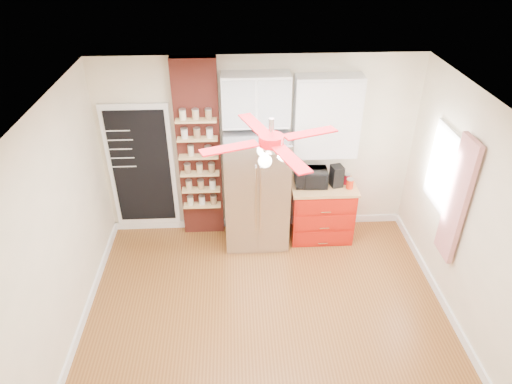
{
  "coord_description": "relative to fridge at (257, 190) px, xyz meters",
  "views": [
    {
      "loc": [
        -0.35,
        -3.9,
        4.3
      ],
      "look_at": [
        -0.1,
        0.9,
        1.29
      ],
      "focal_mm": 32.0,
      "sensor_mm": 36.0,
      "label": 1
    }
  ],
  "objects": [
    {
      "name": "floor",
      "position": [
        0.05,
        -1.63,
        -0.88
      ],
      "size": [
        4.5,
        4.5,
        0.0
      ],
      "primitive_type": "plane",
      "color": "brown",
      "rests_on": "ground"
    },
    {
      "name": "ceiling",
      "position": [
        0.05,
        -1.63,
        1.83
      ],
      "size": [
        4.5,
        4.5,
        0.0
      ],
      "primitive_type": "plane",
      "color": "white",
      "rests_on": "wall_back"
    },
    {
      "name": "wall_back",
      "position": [
        0.05,
        0.37,
        0.48
      ],
      "size": [
        4.5,
        0.02,
        2.7
      ],
      "primitive_type": "cube",
      "color": "beige",
      "rests_on": "floor"
    },
    {
      "name": "wall_left",
      "position": [
        -2.2,
        -1.63,
        0.48
      ],
      "size": [
        0.02,
        4.0,
        2.7
      ],
      "primitive_type": "cube",
      "color": "beige",
      "rests_on": "floor"
    },
    {
      "name": "wall_right",
      "position": [
        2.3,
        -1.63,
        0.48
      ],
      "size": [
        0.02,
        4.0,
        2.7
      ],
      "primitive_type": "cube",
      "color": "beige",
      "rests_on": "floor"
    },
    {
      "name": "chalkboard",
      "position": [
        -1.65,
        0.33,
        0.23
      ],
      "size": [
        0.95,
        0.05,
        1.95
      ],
      "color": "white",
      "rests_on": "wall_back"
    },
    {
      "name": "brick_pillar",
      "position": [
        -0.8,
        0.29,
        0.48
      ],
      "size": [
        0.6,
        0.16,
        2.7
      ],
      "primitive_type": "cube",
      "color": "maroon",
      "rests_on": "floor"
    },
    {
      "name": "fridge",
      "position": [
        0.0,
        0.0,
        0.0
      ],
      "size": [
        0.9,
        0.7,
        1.75
      ],
      "primitive_type": "cube",
      "color": "#B2B2B7",
      "rests_on": "floor"
    },
    {
      "name": "upper_glass_cabinet",
      "position": [
        0.0,
        0.2,
        1.27
      ],
      "size": [
        0.9,
        0.35,
        0.7
      ],
      "primitive_type": "cube",
      "color": "white",
      "rests_on": "wall_back"
    },
    {
      "name": "red_cabinet",
      "position": [
        0.97,
        0.05,
        -0.42
      ],
      "size": [
        0.94,
        0.64,
        0.9
      ],
      "color": "#B2160A",
      "rests_on": "floor"
    },
    {
      "name": "upper_shelf_unit",
      "position": [
        0.97,
        0.22,
        1.0
      ],
      "size": [
        0.9,
        0.3,
        1.15
      ],
      "primitive_type": "cube",
      "color": "white",
      "rests_on": "wall_back"
    },
    {
      "name": "window",
      "position": [
        2.28,
        -0.73,
        0.68
      ],
      "size": [
        0.04,
        0.75,
        1.05
      ],
      "primitive_type": "cube",
      "color": "white",
      "rests_on": "wall_right"
    },
    {
      "name": "curtain",
      "position": [
        2.23,
        -1.28,
        0.57
      ],
      "size": [
        0.06,
        0.4,
        1.55
      ],
      "primitive_type": "cube",
      "color": "#B3171B",
      "rests_on": "wall_right"
    },
    {
      "name": "ceiling_fan",
      "position": [
        0.05,
        -1.63,
        1.55
      ],
      "size": [
        1.4,
        1.4,
        0.44
      ],
      "color": "silver",
      "rests_on": "ceiling"
    },
    {
      "name": "toaster_oven",
      "position": [
        0.78,
        0.05,
        0.15
      ],
      "size": [
        0.46,
        0.32,
        0.25
      ],
      "primitive_type": "imported",
      "rotation": [
        0.0,
        0.0,
        -0.03
      ],
      "color": "black",
      "rests_on": "red_cabinet"
    },
    {
      "name": "coffee_maker",
      "position": [
        1.14,
        0.02,
        0.18
      ],
      "size": [
        0.19,
        0.21,
        0.31
      ],
      "primitive_type": "cube",
      "rotation": [
        0.0,
        0.0,
        0.21
      ],
      "color": "black",
      "rests_on": "red_cabinet"
    },
    {
      "name": "canister_left",
      "position": [
        1.32,
        -0.06,
        0.09
      ],
      "size": [
        0.11,
        0.11,
        0.14
      ],
      "primitive_type": "cylinder",
      "rotation": [
        0.0,
        0.0,
        0.11
      ],
      "color": "red",
      "rests_on": "red_cabinet"
    },
    {
      "name": "canister_right",
      "position": [
        1.3,
        0.07,
        0.1
      ],
      "size": [
        0.12,
        0.12,
        0.15
      ],
      "primitive_type": "cylinder",
      "rotation": [
        0.0,
        0.0,
        -0.22
      ],
      "color": "#AE091D",
      "rests_on": "red_cabinet"
    },
    {
      "name": "pantry_jar_oats",
      "position": [
        -0.9,
        0.16,
        0.57
      ],
      "size": [
        0.1,
        0.1,
        0.14
      ],
      "primitive_type": "cylinder",
      "rotation": [
        0.0,
        0.0,
        -0.29
      ],
      "color": "beige",
      "rests_on": "brick_pillar"
    },
    {
      "name": "pantry_jar_beans",
      "position": [
        -0.66,
        0.14,
        0.56
      ],
      "size": [
        0.11,
        0.11,
        0.13
      ],
      "primitive_type": "cylinder",
      "rotation": [
        0.0,
        0.0,
        -0.15
      ],
      "color": "olive",
      "rests_on": "brick_pillar"
    }
  ]
}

